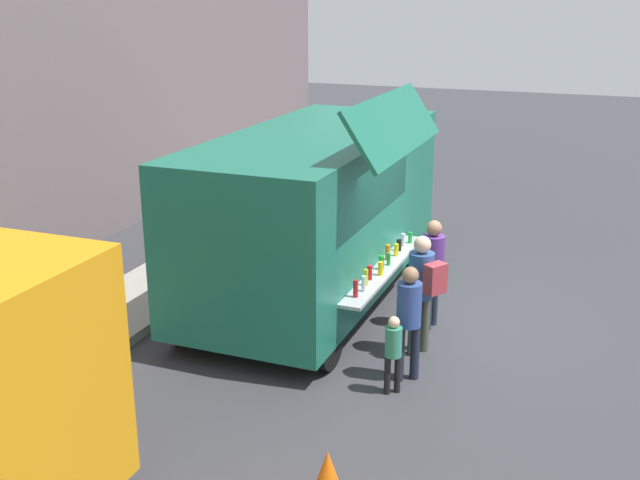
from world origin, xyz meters
TOP-DOWN VIEW (x-y plane):
  - ground_plane at (0.00, 0.00)m, footprint 60.00×60.00m
  - curb_strip at (-3.75, 4.54)m, footprint 28.00×1.60m
  - food_truck_main at (0.25, 1.92)m, footprint 6.08×3.06m
  - traffic_cone_orange at (-4.78, -0.15)m, footprint 0.36×0.36m
  - trash_bin at (3.76, 4.24)m, footprint 0.60×0.60m
  - customer_front_ordering at (-0.26, -0.16)m, footprint 0.35×0.35m
  - customer_mid_with_backpack at (-1.21, -0.24)m, footprint 0.50×0.57m
  - customer_rear_waiting at (-2.03, -0.26)m, footprint 0.32×0.32m
  - child_near_queue at (-2.45, -0.18)m, footprint 0.22×0.22m

SIDE VIEW (x-z plane):
  - ground_plane at x=0.00m, z-range 0.00..0.00m
  - curb_strip at x=-3.75m, z-range 0.00..0.15m
  - traffic_cone_orange at x=-4.78m, z-range 0.00..0.55m
  - trash_bin at x=3.76m, z-range 0.00..0.94m
  - child_near_queue at x=-2.45m, z-range 0.10..1.17m
  - customer_rear_waiting at x=-2.03m, z-range 0.16..1.75m
  - customer_front_ordering at x=-0.26m, z-range 0.17..1.88m
  - customer_mid_with_backpack at x=-1.21m, z-range 0.20..1.95m
  - food_truck_main at x=0.25m, z-range -0.23..3.30m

